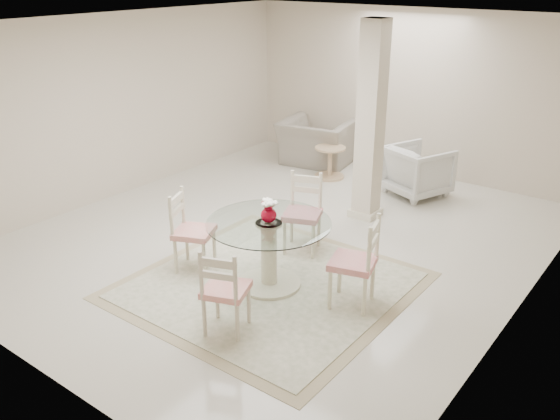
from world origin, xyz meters
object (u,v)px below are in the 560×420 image
Objects in this scene: column at (371,123)px; side_table at (330,164)px; recliner_taupe at (317,142)px; armchair_white at (418,171)px; dining_chair_west at (188,225)px; dining_table at (269,254)px; dining_chair_south at (223,286)px; dining_chair_east at (360,256)px; dining_chair_north at (304,207)px; red_vase at (269,211)px.

column is 2.01m from side_table.
armchair_white is (2.10, -0.35, -0.01)m from recliner_taupe.
column is at bearing -41.52° from dining_chair_west.
side_table is at bearing 112.43° from dining_table.
column is 3.51m from dining_chair_south.
dining_chair_east is 1.44m from dining_chair_south.
dining_chair_north is (-1.23, 0.76, -0.01)m from dining_chair_east.
column is at bearing -168.05° from dining_chair_east.
dining_chair_north is at bearing 111.37° from recliner_taupe.
dining_chair_south is (1.22, -0.75, -0.02)m from dining_chair_west.
side_table is at bearing 140.39° from column.
dining_chair_south is at bearing -76.92° from red_vase.
side_table is at bearing 93.70° from dining_chair_north.
dining_table is 1.03m from dining_chair_west.
dining_chair_east is 0.91× the size of recliner_taupe.
dining_table is 1.32× the size of dining_chair_south.
side_table is (0.61, -0.50, -0.15)m from recliner_taupe.
dining_chair_west is at bearing 96.34° from armchair_white.
dining_chair_west is 4.01m from armchair_white.
dining_table is 5.13× the size of red_vase.
column is 2.59m from dining_table.
armchair_white is 1.51m from side_table.
dining_chair_west reaches higher than armchair_white.
dining_chair_north is at bearing 103.33° from dining_table.
dining_chair_east is 1.30× the size of armchair_white.
column reaches higher than dining_chair_west.
dining_chair_south is at bearing 104.79° from recliner_taupe.
dining_table is at bearing -86.62° from column.
dining_chair_north is (-0.24, 0.99, -0.34)m from red_vase.
dining_chair_east is at bearing 12.89° from dining_table.
side_table is (-1.20, 2.48, -0.33)m from dining_chair_north.
dining_chair_north is 1.07× the size of dining_chair_south.
side_table is (-0.44, 3.71, -0.31)m from dining_chair_west.
dining_chair_east is 4.82m from recliner_taupe.
dining_chair_west is 4.34m from recliner_taupe.
dining_chair_south is 4.62m from armchair_white.
dining_chair_north is 2.04× the size of side_table.
dining_chair_west is at bearing -107.81° from column.
dining_chair_east reaches higher than dining_chair_south.
armchair_white is at bearing -108.96° from dining_chair_south.
dining_chair_north is at bearing -137.50° from dining_chair_east.
dining_chair_north reaches higher than red_vase.
dining_chair_west is at bearing -143.66° from dining_chair_north.
dining_chair_north is at bearing 105.13° from armchair_white.
dining_chair_east is at bearing 126.94° from armchair_white.
dining_chair_north is (-0.24, 0.99, 0.18)m from dining_table.
recliner_taupe is 2.13m from armchair_white.
side_table is (-2.43, 3.24, -0.34)m from dining_chair_east.
red_vase is 1.08m from dining_chair_north.
dining_chair_west is at bearing -83.18° from side_table.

